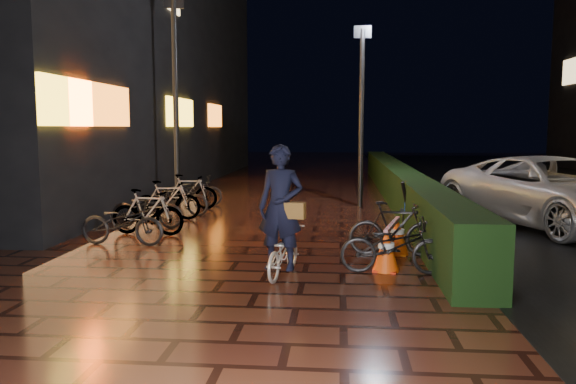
# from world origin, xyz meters

# --- Properties ---
(ground) EXTENTS (80.00, 80.00, 0.00)m
(ground) POSITION_xyz_m (0.00, 0.00, 0.00)
(ground) COLOR #381911
(ground) RESTS_ON ground
(hedge) EXTENTS (0.70, 20.00, 1.00)m
(hedge) POSITION_xyz_m (3.30, 8.00, 0.50)
(hedge) COLOR black
(hedge) RESTS_ON ground
(van) EXTENTS (4.32, 5.94, 1.50)m
(van) POSITION_xyz_m (6.16, 3.75, 0.76)
(van) COLOR silver
(van) RESTS_ON ground
(storefront_block) EXTENTS (12.09, 22.00, 9.00)m
(storefront_block) POSITION_xyz_m (-9.50, 11.50, 4.50)
(storefront_block) COLOR black
(storefront_block) RESTS_ON ground
(lamp_post_hedge) EXTENTS (0.45, 0.13, 4.77)m
(lamp_post_hedge) POSITION_xyz_m (2.18, 6.55, 2.62)
(lamp_post_hedge) COLOR black
(lamp_post_hedge) RESTS_ON ground
(lamp_post_sf) EXTENTS (0.54, 0.25, 5.68)m
(lamp_post_sf) POSITION_xyz_m (-2.87, 6.53, 3.13)
(lamp_post_sf) COLOR black
(lamp_post_sf) RESTS_ON ground
(cyclist) EXTENTS (0.74, 1.39, 1.89)m
(cyclist) POSITION_xyz_m (0.80, -0.82, 0.70)
(cyclist) COLOR silver
(cyclist) RESTS_ON ground
(traffic_barrier) EXTENTS (0.69, 1.56, 0.63)m
(traffic_barrier) POSITION_xyz_m (2.45, 0.22, 0.32)
(traffic_barrier) COLOR #F54B0C
(traffic_barrier) RESTS_ON ground
(cart_assembly) EXTENTS (0.63, 0.58, 1.05)m
(cart_assembly) POSITION_xyz_m (3.14, 3.00, 0.54)
(cart_assembly) COLOR black
(cart_assembly) RESTS_ON ground
(parked_bikes_storefront) EXTENTS (1.85, 5.83, 0.91)m
(parked_bikes_storefront) POSITION_xyz_m (-2.32, 3.73, 0.43)
(parked_bikes_storefront) COLOR black
(parked_bikes_storefront) RESTS_ON ground
(parked_bikes_hedge) EXTENTS (1.67, 1.68, 0.91)m
(parked_bikes_hedge) POSITION_xyz_m (2.46, 0.01, 0.43)
(parked_bikes_hedge) COLOR black
(parked_bikes_hedge) RESTS_ON ground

